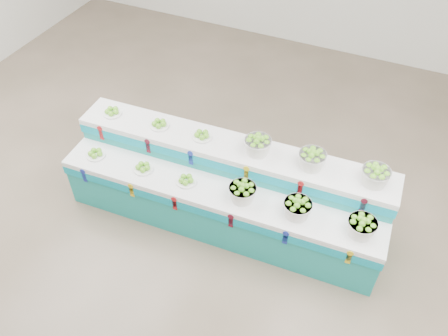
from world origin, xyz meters
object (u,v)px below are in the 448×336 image
Objects in this scene: plate_upper_mid at (159,124)px; basket_upper_right at (375,175)px; display_stand at (224,189)px; basket_lower_left at (242,192)px.

plate_upper_mid is 0.76× the size of basket_upper_right.
basket_upper_right is at bearing 8.41° from display_stand.
display_stand is 1.76m from basket_upper_right.
basket_upper_right reaches higher than display_stand.
plate_upper_mid is at bearing 165.64° from display_stand.
basket_lower_left is 1.32× the size of plate_upper_mid.
display_stand is 12.52× the size of basket_upper_right.
plate_upper_mid is (-0.95, 0.20, 0.56)m from display_stand.
basket_upper_right is at bearing 22.79° from basket_lower_left.
basket_upper_right is (1.62, 0.32, 0.62)m from display_stand.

